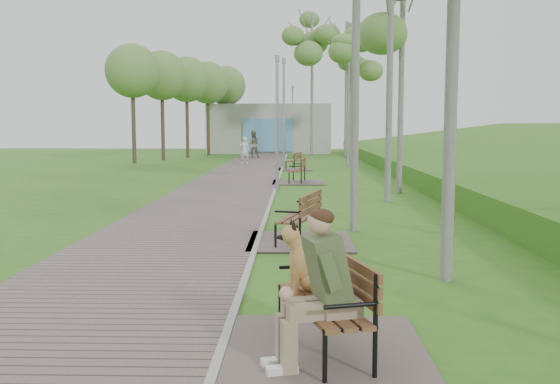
# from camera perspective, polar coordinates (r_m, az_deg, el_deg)

# --- Properties ---
(walkway) EXTENTS (3.50, 67.00, 0.04)m
(walkway) POSITION_cam_1_polar(r_m,az_deg,el_deg) (23.00, -4.75, 0.44)
(walkway) COLOR #655652
(walkway) RESTS_ON ground
(kerb) EXTENTS (0.10, 67.00, 0.05)m
(kerb) POSITION_cam_1_polar(r_m,az_deg,el_deg) (22.88, -0.39, 0.44)
(kerb) COLOR #999993
(kerb) RESTS_ON ground
(building_north) EXTENTS (10.00, 5.20, 4.00)m
(building_north) POSITION_cam_1_polar(r_m,az_deg,el_deg) (52.27, -0.96, 5.80)
(building_north) COLOR #9E9E99
(building_north) RESTS_ON ground
(bench_main) EXTENTS (2.02, 2.25, 1.76)m
(bench_main) POSITION_cam_1_polar(r_m,az_deg,el_deg) (6.31, 3.38, -10.40)
(bench_main) COLOR #655652
(bench_main) RESTS_ON ground
(bench_second) EXTENTS (2.01, 2.23, 1.23)m
(bench_second) POSITION_cam_1_polar(r_m,az_deg,el_deg) (12.23, 1.71, -3.58)
(bench_second) COLOR #655652
(bench_second) RESTS_ON ground
(bench_third) EXTENTS (2.01, 2.23, 1.23)m
(bench_third) POSITION_cam_1_polar(r_m,az_deg,el_deg) (24.82, 1.58, 1.37)
(bench_third) COLOR #655652
(bench_third) RESTS_ON ground
(bench_far) EXTENTS (1.84, 2.04, 1.13)m
(bench_far) POSITION_cam_1_polar(r_m,az_deg,el_deg) (32.13, 1.26, 2.41)
(bench_far) COLOR #655652
(bench_far) RESTS_ON ground
(lamp_post_second) EXTENTS (0.18, 0.18, 4.68)m
(lamp_post_second) POSITION_cam_1_polar(r_m,az_deg,el_deg) (21.75, -0.26, 5.85)
(lamp_post_second) COLOR #95979C
(lamp_post_second) RESTS_ON ground
(lamp_post_third) EXTENTS (0.23, 0.23, 5.89)m
(lamp_post_third) POSITION_cam_1_polar(r_m,az_deg,el_deg) (34.17, 0.35, 6.90)
(lamp_post_third) COLOR #95979C
(lamp_post_third) RESTS_ON ground
(lamp_post_far) EXTENTS (0.21, 0.21, 5.51)m
(lamp_post_far) POSITION_cam_1_polar(r_m,az_deg,el_deg) (51.75, 1.15, 6.44)
(lamp_post_far) COLOR #95979C
(lamp_post_far) RESTS_ON ground
(pedestrian_near) EXTENTS (0.70, 0.59, 1.63)m
(pedestrian_near) POSITION_cam_1_polar(r_m,az_deg,el_deg) (36.24, -3.28, 3.78)
(pedestrian_near) COLOR silver
(pedestrian_near) RESTS_ON ground
(pedestrian_far) EXTENTS (1.04, 0.87, 1.93)m
(pedestrian_far) POSITION_cam_1_polar(r_m,az_deg,el_deg) (43.30, -2.49, 4.37)
(pedestrian_far) COLOR gray
(pedestrian_far) RESTS_ON ground
(birch_mid_b) EXTENTS (2.48, 2.48, 7.98)m
(birch_mid_b) POSITION_cam_1_polar(r_m,az_deg,el_deg) (21.70, 11.17, 16.57)
(birch_mid_b) COLOR silver
(birch_mid_b) RESTS_ON ground
(birch_far_b) EXTENTS (2.39, 2.39, 8.04)m
(birch_far_b) POSITION_cam_1_polar(r_m,az_deg,el_deg) (34.38, 6.32, 12.80)
(birch_far_b) COLOR silver
(birch_far_b) RESTS_ON ground
(birch_far_c) EXTENTS (2.30, 2.30, 8.11)m
(birch_far_c) POSITION_cam_1_polar(r_m,az_deg,el_deg) (35.72, 6.54, 12.64)
(birch_far_c) COLOR silver
(birch_far_c) RESTS_ON ground
(birch_distant_a) EXTENTS (2.88, 2.88, 10.36)m
(birch_distant_a) POSITION_cam_1_polar(r_m,az_deg,el_deg) (44.72, 2.96, 13.63)
(birch_distant_a) COLOR silver
(birch_distant_a) RESTS_ON ground
(birch_distant_b) EXTENTS (2.51, 2.51, 9.77)m
(birch_distant_b) POSITION_cam_1_polar(r_m,az_deg,el_deg) (44.30, 6.09, 13.07)
(birch_distant_b) COLOR silver
(birch_distant_b) RESTS_ON ground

